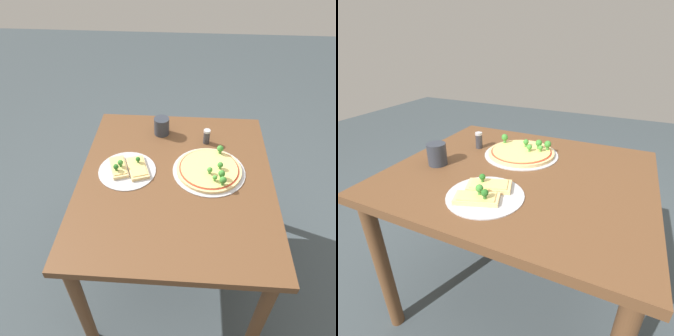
{
  "view_description": "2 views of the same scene",
  "coord_description": "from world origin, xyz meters",
  "views": [
    {
      "loc": [
        1.12,
        0.04,
        1.83
      ],
      "look_at": [
        -0.05,
        -0.04,
        0.77
      ],
      "focal_mm": 35.0,
      "sensor_mm": 36.0,
      "label": 1
    },
    {
      "loc": [
        0.36,
        -0.92,
        1.25
      ],
      "look_at": [
        -0.05,
        -0.04,
        0.77
      ],
      "focal_mm": 28.0,
      "sensor_mm": 36.0,
      "label": 2
    }
  ],
  "objects": [
    {
      "name": "dining_table",
      "position": [
        0.0,
        0.0,
        0.65
      ],
      "size": [
        1.06,
        0.92,
        0.75
      ],
      "color": "brown",
      "rests_on": "ground_plane"
    },
    {
      "name": "ground_plane",
      "position": [
        0.0,
        0.0,
        0.0
      ],
      "size": [
        8.0,
        8.0,
        0.0
      ],
      "primitive_type": "plane",
      "color": "#3D474C"
    },
    {
      "name": "drinking_cup",
      "position": [
        -0.35,
        -0.1,
        0.8
      ],
      "size": [
        0.08,
        0.08,
        0.1
      ],
      "primitive_type": "cylinder",
      "color": "#2D333D",
      "rests_on": "dining_table"
    },
    {
      "name": "pizza_tray_whole",
      "position": [
        -0.06,
        0.16,
        0.76
      ],
      "size": [
        0.35,
        0.35,
        0.07
      ],
      "color": "#B7B7BC",
      "rests_on": "dining_table"
    },
    {
      "name": "pizza_tray_slice",
      "position": [
        -0.04,
        -0.23,
        0.76
      ],
      "size": [
        0.28,
        0.28,
        0.06
      ],
      "color": "#B7B7BC",
      "rests_on": "dining_table"
    },
    {
      "name": "condiment_shaker",
      "position": [
        -0.29,
        0.15,
        0.79
      ],
      "size": [
        0.04,
        0.04,
        0.08
      ],
      "color": "#333338",
      "rests_on": "dining_table"
    }
  ]
}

